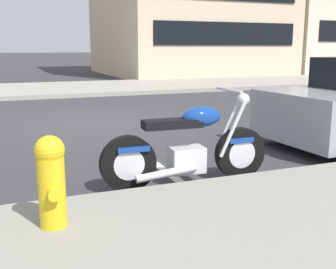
{
  "coord_description": "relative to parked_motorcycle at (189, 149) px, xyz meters",
  "views": [
    {
      "loc": [
        -1.9,
        -8.74,
        1.58
      ],
      "look_at": [
        -0.14,
        -4.34,
        0.59
      ],
      "focal_mm": 44.36,
      "sensor_mm": 36.0,
      "label": 1
    }
  ],
  "objects": [
    {
      "name": "sidewalk_far_curb",
      "position": [
        11.94,
        11.65,
        -0.36
      ],
      "size": [
        120.0,
        5.0,
        0.14
      ],
      "primitive_type": "cube",
      "color": "gray",
      "rests_on": "ground"
    },
    {
      "name": "fire_hydrant",
      "position": [
        -1.65,
        -0.93,
        0.11
      ],
      "size": [
        0.24,
        0.36,
        0.76
      ],
      "color": "gold",
      "rests_on": "sidewalk_near_curb"
    },
    {
      "name": "parking_stall_stripe",
      "position": [
        -0.06,
        0.42,
        -0.42
      ],
      "size": [
        0.12,
        2.2,
        0.01
      ],
      "primitive_type": "cube",
      "color": "silver",
      "rests_on": "ground"
    },
    {
      "name": "ground_plane",
      "position": [
        -0.06,
        4.49,
        -0.43
      ],
      "size": [
        260.0,
        260.0,
        0.0
      ],
      "primitive_type": "plane",
      "color": "#333335"
    },
    {
      "name": "parked_motorcycle",
      "position": [
        0.0,
        0.0,
        0.0
      ],
      "size": [
        2.04,
        0.62,
        1.12
      ],
      "rotation": [
        0.0,
        0.0,
        -0.04
      ],
      "color": "black",
      "rests_on": "ground"
    }
  ]
}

